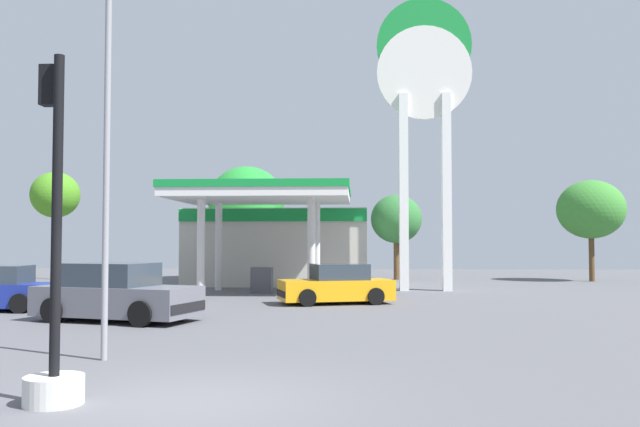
{
  "coord_description": "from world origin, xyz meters",
  "views": [
    {
      "loc": [
        2.3,
        -9.08,
        2.2
      ],
      "look_at": [
        0.76,
        18.33,
        3.37
      ],
      "focal_mm": 37.32,
      "sensor_mm": 36.0,
      "label": 1
    }
  ],
  "objects_px": {
    "car_2": "(117,295)",
    "tree_3": "(591,210)",
    "tree_0": "(55,195)",
    "corner_streetlamp": "(103,129)",
    "car_0": "(336,286)",
    "station_pole_sign": "(424,101)",
    "traffic_signal_1": "(54,319)",
    "tree_1": "(246,202)",
    "tree_2": "(396,219)"
  },
  "relations": [
    {
      "from": "car_0",
      "to": "tree_2",
      "type": "xyz_separation_m",
      "value": [
        3.03,
        15.28,
        2.88
      ]
    },
    {
      "from": "station_pole_sign",
      "to": "car_2",
      "type": "relative_size",
      "value": 2.77
    },
    {
      "from": "station_pole_sign",
      "to": "tree_0",
      "type": "relative_size",
      "value": 2.11
    },
    {
      "from": "car_2",
      "to": "tree_3",
      "type": "bearing_deg",
      "value": 44.88
    },
    {
      "from": "car_2",
      "to": "tree_3",
      "type": "height_order",
      "value": "tree_3"
    },
    {
      "from": "tree_0",
      "to": "corner_streetlamp",
      "type": "height_order",
      "value": "corner_streetlamp"
    },
    {
      "from": "car_0",
      "to": "tree_3",
      "type": "bearing_deg",
      "value": 45.71
    },
    {
      "from": "station_pole_sign",
      "to": "corner_streetlamp",
      "type": "height_order",
      "value": "station_pole_sign"
    },
    {
      "from": "traffic_signal_1",
      "to": "tree_0",
      "type": "relative_size",
      "value": 0.75
    },
    {
      "from": "car_0",
      "to": "corner_streetlamp",
      "type": "bearing_deg",
      "value": -108.69
    },
    {
      "from": "car_0",
      "to": "car_2",
      "type": "distance_m",
      "value": 8.11
    },
    {
      "from": "traffic_signal_1",
      "to": "tree_0",
      "type": "xyz_separation_m",
      "value": [
        -13.75,
        29.46,
        3.8
      ]
    },
    {
      "from": "car_2",
      "to": "tree_2",
      "type": "height_order",
      "value": "tree_2"
    },
    {
      "from": "tree_1",
      "to": "tree_3",
      "type": "distance_m",
      "value": 19.58
    },
    {
      "from": "tree_2",
      "to": "traffic_signal_1",
      "type": "bearing_deg",
      "value": -102.01
    },
    {
      "from": "tree_2",
      "to": "tree_3",
      "type": "distance_m",
      "value": 10.83
    },
    {
      "from": "car_0",
      "to": "station_pole_sign",
      "type": "bearing_deg",
      "value": 59.51
    },
    {
      "from": "traffic_signal_1",
      "to": "tree_2",
      "type": "relative_size",
      "value": 0.96
    },
    {
      "from": "tree_2",
      "to": "tree_3",
      "type": "bearing_deg",
      "value": -6.07
    },
    {
      "from": "car_0",
      "to": "tree_0",
      "type": "xyz_separation_m",
      "value": [
        -17.13,
        14.63,
        4.31
      ]
    },
    {
      "from": "car_2",
      "to": "tree_0",
      "type": "relative_size",
      "value": 0.76
    },
    {
      "from": "tree_1",
      "to": "traffic_signal_1",
      "type": "bearing_deg",
      "value": -85.42
    },
    {
      "from": "tree_0",
      "to": "tree_3",
      "type": "relative_size",
      "value": 1.12
    },
    {
      "from": "station_pole_sign",
      "to": "tree_0",
      "type": "bearing_deg",
      "value": 158.72
    },
    {
      "from": "tree_1",
      "to": "tree_3",
      "type": "relative_size",
      "value": 1.18
    },
    {
      "from": "tree_1",
      "to": "corner_streetlamp",
      "type": "distance_m",
      "value": 26.8
    },
    {
      "from": "tree_0",
      "to": "corner_streetlamp",
      "type": "xyz_separation_m",
      "value": [
        13.17,
        -26.34,
        -0.66
      ]
    },
    {
      "from": "tree_2",
      "to": "corner_streetlamp",
      "type": "height_order",
      "value": "corner_streetlamp"
    },
    {
      "from": "traffic_signal_1",
      "to": "tree_0",
      "type": "bearing_deg",
      "value": 115.03
    },
    {
      "from": "corner_streetlamp",
      "to": "station_pole_sign",
      "type": "bearing_deg",
      "value": 66.86
    },
    {
      "from": "tree_2",
      "to": "tree_3",
      "type": "height_order",
      "value": "tree_3"
    },
    {
      "from": "traffic_signal_1",
      "to": "tree_3",
      "type": "bearing_deg",
      "value": 59.35
    },
    {
      "from": "station_pole_sign",
      "to": "tree_2",
      "type": "bearing_deg",
      "value": 95.06
    },
    {
      "from": "station_pole_sign",
      "to": "tree_1",
      "type": "relative_size",
      "value": 2.01
    },
    {
      "from": "traffic_signal_1",
      "to": "tree_3",
      "type": "height_order",
      "value": "tree_3"
    },
    {
      "from": "tree_1",
      "to": "car_2",
      "type": "bearing_deg",
      "value": -90.48
    },
    {
      "from": "car_0",
      "to": "traffic_signal_1",
      "type": "bearing_deg",
      "value": -102.83
    },
    {
      "from": "car_0",
      "to": "corner_streetlamp",
      "type": "height_order",
      "value": "corner_streetlamp"
    },
    {
      "from": "traffic_signal_1",
      "to": "tree_0",
      "type": "distance_m",
      "value": 32.73
    },
    {
      "from": "car_0",
      "to": "tree_3",
      "type": "xyz_separation_m",
      "value": [
        13.79,
        14.13,
        3.36
      ]
    },
    {
      "from": "station_pole_sign",
      "to": "tree_3",
      "type": "relative_size",
      "value": 2.36
    },
    {
      "from": "car_0",
      "to": "tree_3",
      "type": "distance_m",
      "value": 20.03
    },
    {
      "from": "traffic_signal_1",
      "to": "tree_2",
      "type": "distance_m",
      "value": 30.87
    },
    {
      "from": "traffic_signal_1",
      "to": "tree_1",
      "type": "bearing_deg",
      "value": 94.58
    },
    {
      "from": "station_pole_sign",
      "to": "corner_streetlamp",
      "type": "relative_size",
      "value": 1.87
    },
    {
      "from": "car_2",
      "to": "tree_2",
      "type": "distance_m",
      "value": 22.82
    },
    {
      "from": "tree_3",
      "to": "tree_1",
      "type": "bearing_deg",
      "value": 177.37
    },
    {
      "from": "tree_1",
      "to": "tree_2",
      "type": "distance_m",
      "value": 8.86
    },
    {
      "from": "car_0",
      "to": "traffic_signal_1",
      "type": "distance_m",
      "value": 15.22
    },
    {
      "from": "traffic_signal_1",
      "to": "tree_3",
      "type": "xyz_separation_m",
      "value": [
        17.16,
        28.96,
        2.85
      ]
    }
  ]
}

